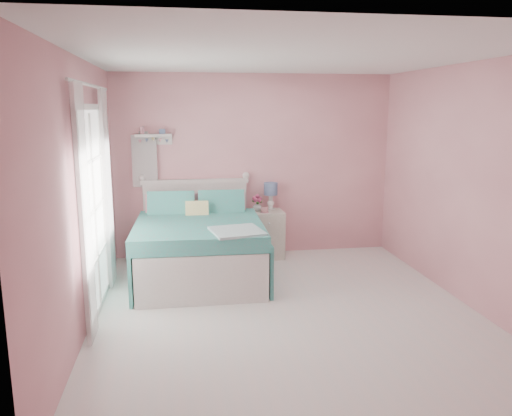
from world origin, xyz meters
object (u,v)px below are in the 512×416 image
object	(u,v)px
bed	(199,247)
vase	(257,206)
table_lamp	(271,191)
nightstand	(266,234)
teacup	(264,210)

from	to	relation	value
bed	vase	xyz separation A→B (m)	(0.87, 0.74, 0.35)
table_lamp	vase	distance (m)	0.31
table_lamp	vase	world-z (taller)	table_lamp
bed	nightstand	xyz separation A→B (m)	(1.00, 0.73, -0.05)
nightstand	teacup	xyz separation A→B (m)	(-0.05, -0.10, 0.38)
nightstand	teacup	world-z (taller)	teacup
table_lamp	vase	bearing A→B (deg)	-156.04
table_lamp	bed	bearing A→B (deg)	-142.18
nightstand	teacup	bearing A→B (deg)	-114.67
table_lamp	teacup	size ratio (longest dim) A/B	3.56
vase	table_lamp	bearing A→B (deg)	23.96
nightstand	table_lamp	bearing A→B (deg)	53.65
teacup	table_lamp	bearing A→B (deg)	58.94
nightstand	vase	xyz separation A→B (m)	(-0.13, 0.01, 0.41)
nightstand	bed	bearing A→B (deg)	-143.88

